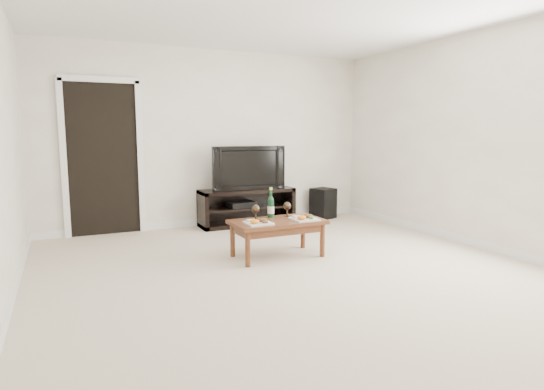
% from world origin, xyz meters
% --- Properties ---
extents(floor, '(5.50, 5.50, 0.00)m').
position_xyz_m(floor, '(0.00, 0.00, 0.00)').
color(floor, beige).
rests_on(floor, ground).
extents(back_wall, '(5.00, 0.04, 2.60)m').
position_xyz_m(back_wall, '(0.00, 2.77, 1.30)').
color(back_wall, white).
rests_on(back_wall, ground).
extents(doorway, '(0.90, 0.02, 2.05)m').
position_xyz_m(doorway, '(-1.55, 2.73, 1.02)').
color(doorway, black).
rests_on(doorway, ground).
extents(media_console, '(1.44, 0.45, 0.55)m').
position_xyz_m(media_console, '(0.44, 2.50, 0.28)').
color(media_console, black).
rests_on(media_console, ground).
extents(television, '(1.13, 0.17, 0.65)m').
position_xyz_m(television, '(0.44, 2.50, 0.87)').
color(television, black).
rests_on(television, media_console).
extents(av_receiver, '(0.42, 0.32, 0.08)m').
position_xyz_m(av_receiver, '(0.35, 2.48, 0.33)').
color(av_receiver, black).
rests_on(av_receiver, media_console).
extents(subwoofer, '(0.41, 0.41, 0.49)m').
position_xyz_m(subwoofer, '(1.78, 2.49, 0.24)').
color(subwoofer, black).
rests_on(subwoofer, ground).
extents(coffee_table, '(1.04, 0.58, 0.42)m').
position_xyz_m(coffee_table, '(0.10, 0.70, 0.21)').
color(coffee_table, brown).
rests_on(coffee_table, ground).
extents(plate_left, '(0.27, 0.27, 0.07)m').
position_xyz_m(plate_left, '(-0.18, 0.60, 0.45)').
color(plate_left, white).
rests_on(plate_left, coffee_table).
extents(plate_right, '(0.27, 0.27, 0.07)m').
position_xyz_m(plate_right, '(0.38, 0.60, 0.45)').
color(plate_right, white).
rests_on(plate_right, coffee_table).
extents(wine_bottle, '(0.07, 0.07, 0.35)m').
position_xyz_m(wine_bottle, '(0.11, 0.89, 0.59)').
color(wine_bottle, '#0F381C').
rests_on(wine_bottle, coffee_table).
extents(goblet_left, '(0.09, 0.09, 0.17)m').
position_xyz_m(goblet_left, '(-0.10, 0.85, 0.51)').
color(goblet_left, '#35291D').
rests_on(goblet_left, coffee_table).
extents(goblet_right, '(0.09, 0.09, 0.17)m').
position_xyz_m(goblet_right, '(0.31, 0.88, 0.51)').
color(goblet_right, '#35291D').
rests_on(goblet_right, coffee_table).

